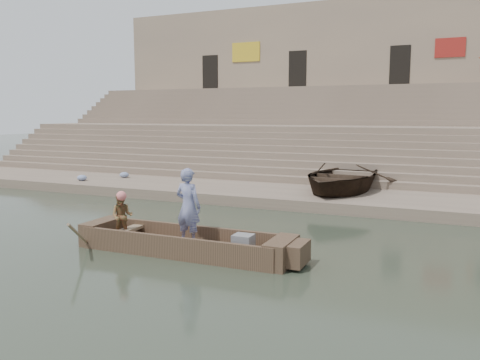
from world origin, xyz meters
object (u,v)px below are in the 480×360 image
Objects in this scene: standing_man at (188,206)px; beached_rowboat at (341,177)px; television at (243,243)px; rowing_man at (122,216)px; main_rowboat at (185,248)px.

standing_man is 8.99m from beached_rowboat.
beached_rowboat reaches higher than television.
standing_man is 1.92m from rowing_man.
beached_rowboat is at bearing -95.73° from standing_man.
main_rowboat is 0.93× the size of beached_rowboat.
beached_rowboat is at bearing 76.93° from main_rowboat.
main_rowboat is 1.07m from standing_man.
beached_rowboat is (3.81, 8.96, 0.15)m from rowing_man.
standing_man reaches higher than main_rowboat.
rowing_man is (-1.77, -0.15, 0.70)m from main_rowboat.
rowing_man is 9.74m from beached_rowboat.
main_rowboat is at bearing -180.00° from television.
beached_rowboat is (1.94, 8.78, -0.22)m from standing_man.
standing_man is at bearing -16.94° from rowing_man.
television is at bearing -19.94° from rowing_man.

